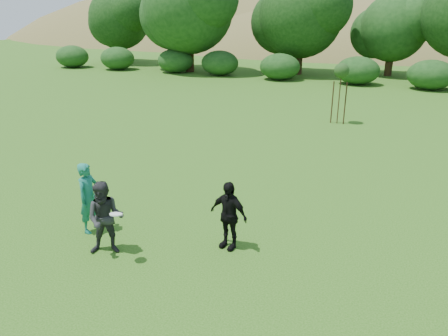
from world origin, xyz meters
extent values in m
plane|color=#19470C|center=(0.00, 0.00, 0.00)|extent=(120.00, 120.00, 0.00)
imported|color=#186F5B|center=(-2.48, 0.34, 0.89)|extent=(0.44, 0.66, 1.78)
imported|color=#29292B|center=(-1.46, -0.38, 0.86)|extent=(1.03, 0.94, 1.72)
imported|color=black|center=(0.97, 0.88, 0.82)|extent=(1.02, 0.59, 1.64)
cylinder|color=white|center=(-0.99, -0.61, 1.16)|extent=(0.27, 0.27, 0.08)
cylinder|color=#3E2318|center=(1.56, 13.56, 1.25)|extent=(0.05, 0.05, 2.50)
sphere|color=#224217|center=(1.56, 13.56, 2.50)|extent=(0.70, 0.70, 0.70)
cylinder|color=#3A2117|center=(1.26, 13.56, 1.00)|extent=(0.06, 0.06, 2.00)
cylinder|color=#351E15|center=(1.86, 13.56, 1.00)|extent=(0.06, 0.06, 2.00)
ellipsoid|color=olive|center=(-25.00, 70.00, -12.10)|extent=(110.00, 70.00, 44.00)
ellipsoid|color=olive|center=(-5.00, 58.00, -7.70)|extent=(80.00, 50.00, 28.00)
cylinder|color=#3A2616|center=(-22.00, 30.00, 1.31)|extent=(0.65, 0.65, 2.62)
sphere|color=#194214|center=(-22.00, 30.00, 4.22)|extent=(5.80, 5.80, 5.80)
cylinder|color=#3A2616|center=(-13.00, 27.00, 1.57)|extent=(0.73, 0.73, 3.15)
sphere|color=#194214|center=(-13.00, 27.00, 5.23)|extent=(7.54, 7.54, 7.54)
cylinder|color=#3A2616|center=(-4.00, 29.00, 1.40)|extent=(0.68, 0.68, 2.80)
sphere|color=#194214|center=(-4.00, 29.00, 4.66)|extent=(6.73, 6.73, 6.73)
cylinder|color=#3A2616|center=(3.00, 31.00, 1.14)|extent=(0.60, 0.60, 2.27)
sphere|color=#194214|center=(3.00, 31.00, 3.71)|extent=(5.22, 5.22, 5.22)
camera|label=1|loc=(4.26, -7.43, 5.26)|focal=35.00mm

